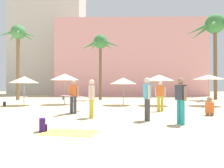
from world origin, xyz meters
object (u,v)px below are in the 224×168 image
Objects in this scene: cafe_umbrella_4 at (24,80)px; person_far_right at (160,95)px; palm_tree_center at (215,28)px; person_mid_left at (92,97)px; beach_towel at (70,133)px; person_mid_right at (210,109)px; cafe_umbrella_1 at (123,81)px; palm_tree_far_left at (101,45)px; person_near_right at (181,99)px; person_near_left at (74,96)px; person_mid_center at (147,97)px; cafe_umbrella_0 at (65,77)px; palm_tree_left at (18,39)px; cafe_umbrella_5 at (159,78)px; cafe_umbrella_2 at (208,77)px; backpack at (43,125)px.

cafe_umbrella_4 reaches higher than person_far_right.
palm_tree_center reaches higher than person_mid_left.
beach_towel is 1.59× the size of person_mid_right.
cafe_umbrella_1 is at bearing 78.89° from beach_towel.
person_mid_left is (0.60, -13.71, -5.01)m from palm_tree_far_left.
person_mid_right is (2.25, 2.69, -0.64)m from person_near_right.
person_near_left is at bearing -136.33° from palm_tree_center.
person_mid_right is (3.37, 1.84, -0.67)m from person_mid_center.
cafe_umbrella_1 is (4.74, -0.74, -0.35)m from cafe_umbrella_0.
person_mid_right is at bearing -115.85° from palm_tree_center.
cafe_umbrella_1 is at bearing -71.44° from palm_tree_far_left.
palm_tree_left is 13.95m from cafe_umbrella_1.
person_mid_left reaches higher than person_mid_right.
cafe_umbrella_5 reaches higher than person_far_right.
cafe_umbrella_4 is 1.28× the size of person_near_right.
palm_tree_far_left reaches higher than beach_towel.
beach_towel is (0.28, -16.81, -5.96)m from palm_tree_far_left.
palm_tree_far_left is at bearing -88.64° from person_mid_center.
cafe_umbrella_0 is 10.16m from person_mid_center.
beach_towel is at bearing 150.44° from person_mid_right.
cafe_umbrella_1 is at bearing 2.88° from cafe_umbrella_4.
person_near_right reaches higher than beach_towel.
cafe_umbrella_5 is at bearing 177.09° from cafe_umbrella_2.
palm_tree_far_left is at bearing 67.53° from cafe_umbrella_0.
cafe_umbrella_0 reaches higher than cafe_umbrella_1.
person_mid_left is at bearing -130.34° from palm_tree_center.
person_near_right is 0.98× the size of person_mid_center.
cafe_umbrella_1 is 0.97× the size of cafe_umbrella_4.
cafe_umbrella_0 is 11.02m from backpack.
cafe_umbrella_2 is at bearing -47.95° from person_near_left.
person_near_left reaches higher than person_near_right.
palm_tree_left is at bearing 149.81° from cafe_umbrella_1.
cafe_umbrella_4 reaches higher than beach_towel.
cafe_umbrella_4 is at bearing -177.12° from cafe_umbrella_1.
palm_tree_left is at bearing 158.55° from cafe_umbrella_2.
person_mid_right is (15.43, -12.47, -6.38)m from palm_tree_left.
person_mid_center is at bearing 144.52° from person_mid_right.
cafe_umbrella_0 is at bearing 31.59° from person_near_left.
beach_towel is 0.94× the size of person_far_right.
cafe_umbrella_1 is 10.47m from backpack.
cafe_umbrella_2 is 9.36m from person_mid_center.
palm_tree_center is 12.39m from cafe_umbrella_5.
person_far_right is at bearing -68.78° from palm_tree_far_left.
cafe_umbrella_5 is at bearing -4.16° from cafe_umbrella_1.
person_near_right is 1.01× the size of person_far_right.
palm_tree_center is at bearing 23.55° from cafe_umbrella_0.
palm_tree_left is 16.27m from cafe_umbrella_5.
person_far_right is (4.26, -10.97, -5.02)m from palm_tree_far_left.
backpack is at bearing -166.94° from person_near_left.
cafe_umbrella_0 is 2.44× the size of person_mid_right.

